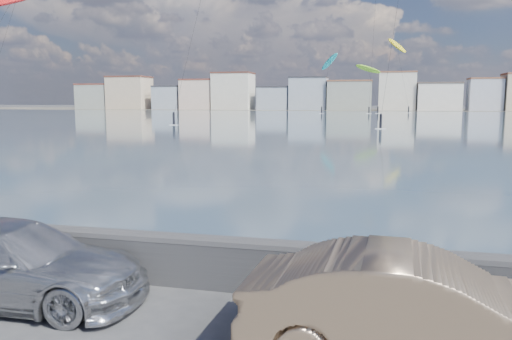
{
  "coord_description": "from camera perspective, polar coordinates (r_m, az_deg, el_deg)",
  "views": [
    {
      "loc": [
        3.45,
        -6.29,
        3.68
      ],
      "look_at": [
        1.0,
        4.0,
        2.2
      ],
      "focal_mm": 35.0,
      "sensor_mm": 36.0,
      "label": 1
    }
  ],
  "objects": [
    {
      "name": "car_silver",
      "position": [
        10.32,
        -26.03,
        -9.48
      ],
      "size": [
        5.1,
        2.23,
        1.46
      ],
      "primitive_type": "imported",
      "rotation": [
        0.0,
        0.0,
        1.61
      ],
      "color": "#B4B6BB",
      "rests_on": "ground"
    },
    {
      "name": "kitesurfer_8",
      "position": [
        162.19,
        15.82,
        13.46
      ],
      "size": [
        8.0,
        12.67,
        23.23
      ],
      "color": "yellow",
      "rests_on": "ground"
    },
    {
      "name": "kitesurfer_10",
      "position": [
        73.21,
        -26.2,
        16.81
      ],
      "size": [
        7.87,
        12.59,
        18.12
      ],
      "color": "red",
      "rests_on": "ground"
    },
    {
      "name": "kitesurfer_1",
      "position": [
        156.83,
        12.7,
        11.13
      ],
      "size": [
        8.49,
        13.85,
        15.05
      ],
      "color": "#8CD826",
      "rests_on": "ground"
    },
    {
      "name": "seawall",
      "position": [
        10.12,
        -7.34,
        -9.94
      ],
      "size": [
        400.0,
        0.36,
        1.08
      ],
      "color": "#28282B",
      "rests_on": "ground"
    },
    {
      "name": "far_buildings",
      "position": [
        192.32,
        12.88,
        8.47
      ],
      "size": [
        240.79,
        13.26,
        14.6
      ],
      "color": "gray",
      "rests_on": "ground"
    },
    {
      "name": "far_shore_strip",
      "position": [
        206.35,
        12.5,
        6.76
      ],
      "size": [
        500.0,
        60.0,
        0.0
      ],
      "primitive_type": "cube",
      "color": "#4C473D",
      "rests_on": "ground"
    },
    {
      "name": "bay_water",
      "position": [
        97.92,
        11.4,
        5.66
      ],
      "size": [
        500.0,
        177.0,
        0.0
      ],
      "primitive_type": "cube",
      "color": "#364B65",
      "rests_on": "ground"
    },
    {
      "name": "car_champagne",
      "position": [
        7.48,
        17.97,
        -15.07
      ],
      "size": [
        4.94,
        1.92,
        1.61
      ],
      "primitive_type": "imported",
      "rotation": [
        0.0,
        0.0,
        1.53
      ],
      "color": "tan",
      "rests_on": "ground"
    },
    {
      "name": "kitesurfer_4",
      "position": [
        148.17,
        8.38,
        12.05
      ],
      "size": [
        6.46,
        9.92,
        17.22
      ],
      "color": "#19BFBF",
      "rests_on": "ground"
    }
  ]
}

